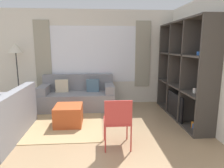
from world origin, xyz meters
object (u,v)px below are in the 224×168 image
(ottoman, at_px, (69,115))
(folding_chair, at_px, (118,119))
(couch_side, at_px, (0,121))
(floor_lamp, at_px, (16,51))
(couch_main, at_px, (78,96))
(shelving_unit, at_px, (184,73))

(ottoman, relative_size, folding_chair, 0.71)
(couch_side, height_order, floor_lamp, floor_lamp)
(couch_side, bearing_deg, floor_lamp, -169.72)
(couch_main, bearing_deg, couch_side, -126.47)
(shelving_unit, xyz_separation_m, couch_main, (-2.56, 0.90, -0.75))
(floor_lamp, height_order, folding_chair, floor_lamp)
(couch_main, height_order, ottoman, couch_main)
(shelving_unit, distance_m, folding_chair, 2.25)
(folding_chair, bearing_deg, couch_main, -69.18)
(couch_main, xyz_separation_m, folding_chair, (0.87, -2.28, 0.19))
(ottoman, height_order, floor_lamp, floor_lamp)
(folding_chair, bearing_deg, shelving_unit, -140.98)
(couch_main, height_order, folding_chair, couch_main)
(couch_side, distance_m, ottoman, 1.30)
(couch_side, height_order, folding_chair, couch_side)
(ottoman, xyz_separation_m, floor_lamp, (-1.53, 1.37, 1.34))
(couch_main, bearing_deg, floor_lamp, 173.80)
(shelving_unit, relative_size, folding_chair, 2.67)
(shelving_unit, relative_size, ottoman, 3.76)
(shelving_unit, height_order, couch_main, shelving_unit)
(shelving_unit, relative_size, floor_lamp, 1.30)
(shelving_unit, relative_size, couch_side, 1.26)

